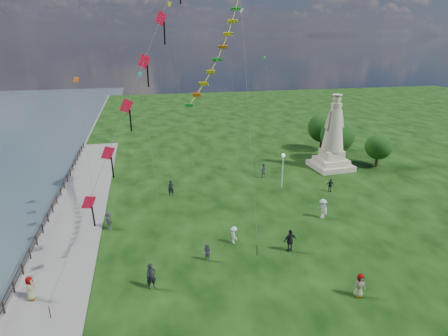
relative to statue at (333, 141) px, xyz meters
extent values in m
cube|color=slate|center=(-32.07, -10.36, -3.72)|extent=(0.30, 160.00, 0.60)
cube|color=slate|center=(-29.57, -12.36, -3.47)|extent=(5.00, 60.00, 0.10)
cylinder|color=black|center=(-31.87, -20.36, -3.02)|extent=(0.11, 0.11, 1.00)
cylinder|color=black|center=(-31.87, -18.36, -3.02)|extent=(0.11, 0.11, 1.00)
cylinder|color=black|center=(-31.87, -16.36, -3.02)|extent=(0.11, 0.11, 1.00)
cylinder|color=black|center=(-31.87, -14.36, -3.02)|extent=(0.11, 0.11, 1.00)
cylinder|color=black|center=(-31.87, -12.36, -3.02)|extent=(0.11, 0.11, 1.00)
cylinder|color=black|center=(-31.87, -10.36, -3.02)|extent=(0.11, 0.11, 1.00)
cylinder|color=black|center=(-31.87, -8.36, -3.02)|extent=(0.11, 0.11, 1.00)
cylinder|color=black|center=(-31.87, -6.36, -3.02)|extent=(0.11, 0.11, 1.00)
cylinder|color=black|center=(-31.87, -4.36, -3.02)|extent=(0.11, 0.11, 1.00)
cylinder|color=black|center=(-31.87, -2.36, -3.02)|extent=(0.11, 0.11, 1.00)
cylinder|color=black|center=(-31.87, -0.36, -3.02)|extent=(0.11, 0.11, 1.00)
cylinder|color=black|center=(-31.87, 1.64, -3.02)|extent=(0.11, 0.11, 1.00)
cylinder|color=black|center=(-31.87, 3.64, -3.02)|extent=(0.11, 0.11, 1.00)
cylinder|color=black|center=(-31.87, 5.64, -3.02)|extent=(0.11, 0.11, 1.00)
cylinder|color=black|center=(-31.87, 7.64, -3.02)|extent=(0.11, 0.11, 1.00)
cylinder|color=black|center=(-31.87, 9.64, -3.02)|extent=(0.11, 0.11, 1.00)
cylinder|color=black|center=(-31.87, 11.64, -3.02)|extent=(0.11, 0.11, 1.00)
cylinder|color=black|center=(-31.87, 13.64, -3.02)|extent=(0.11, 0.11, 1.00)
cylinder|color=black|center=(-31.87, 15.64, -3.02)|extent=(0.11, 0.11, 1.00)
cube|color=black|center=(-31.87, -10.36, -2.54)|extent=(0.06, 52.00, 0.06)
cube|color=black|center=(-31.87, -10.36, -2.97)|extent=(0.06, 52.00, 0.06)
cube|color=beige|center=(0.00, 0.00, -3.20)|extent=(4.88, 4.88, 0.65)
cube|color=beige|center=(0.00, 0.00, -2.54)|extent=(3.72, 3.72, 0.65)
cube|color=beige|center=(0.00, 0.00, -1.67)|extent=(2.56, 2.56, 1.09)
cylinder|color=beige|center=(0.00, 0.00, 4.55)|extent=(1.40, 1.40, 0.44)
sphere|color=beige|center=(0.00, 0.00, 5.23)|extent=(1.00, 1.00, 1.00)
cylinder|color=beige|center=(0.00, 0.00, 5.75)|extent=(1.20, 1.20, 0.11)
cylinder|color=silver|center=(-8.42, -4.96, -1.68)|extent=(0.11, 0.11, 3.69)
sphere|color=white|center=(-8.42, -4.96, 0.27)|extent=(0.37, 0.37, 0.37)
cylinder|color=#382314|center=(1.86, 2.33, -2.42)|extent=(0.36, 0.36, 2.21)
sphere|color=#1B380F|center=(1.86, 2.33, 0.06)|extent=(4.42, 4.42, 4.42)
cylinder|color=#382314|center=(6.01, -0.77, -2.70)|extent=(0.36, 0.36, 1.65)
sphere|color=#1B380F|center=(6.01, -0.77, -0.85)|extent=(3.29, 3.29, 3.29)
cylinder|color=#382314|center=(2.31, 7.50, -2.48)|extent=(0.36, 0.36, 2.09)
sphere|color=#1B380F|center=(2.31, 7.50, -0.13)|extent=(4.18, 4.18, 4.18)
imported|color=black|center=(-23.08, -19.68, -2.59)|extent=(0.77, 0.60, 1.87)
imported|color=#595960|center=(-18.94, -17.31, -2.80)|extent=(0.77, 0.83, 1.46)
imported|color=silver|center=(-16.36, -15.20, -2.80)|extent=(0.65, 1.01, 1.45)
imported|color=black|center=(-12.39, -17.32, -2.59)|extent=(1.17, 0.72, 1.87)
imported|color=#595960|center=(-10.07, -23.36, -2.69)|extent=(0.84, 0.54, 1.67)
imported|color=#595960|center=(-26.45, -10.56, -2.69)|extent=(0.96, 1.64, 1.66)
imported|color=black|center=(-20.56, -4.59, -2.65)|extent=(0.68, 0.49, 1.75)
imported|color=#595960|center=(-9.49, -1.50, -2.61)|extent=(0.99, 0.72, 1.83)
imported|color=silver|center=(-7.32, -12.58, -2.60)|extent=(0.84, 1.29, 1.85)
imported|color=black|center=(-3.72, -7.06, -2.80)|extent=(0.90, 0.55, 1.46)
imported|color=#595960|center=(-30.57, -19.31, -2.70)|extent=(0.69, 0.90, 1.64)
cylinder|color=black|center=(-29.07, -21.36, -3.07)|extent=(0.06, 0.06, 0.90)
cube|color=#BA0A26|center=(-26.50, -18.84, 2.72)|extent=(0.87, 0.64, 1.03)
cube|color=black|center=(-26.32, -18.94, 1.77)|extent=(0.10, 0.28, 1.48)
cube|color=#BA0A26|center=(-25.18, -17.54, 5.42)|extent=(0.87, 0.64, 1.03)
cube|color=black|center=(-25.00, -17.64, 4.47)|extent=(0.10, 0.28, 1.48)
cube|color=#BA0A26|center=(-23.86, -16.25, 8.11)|extent=(0.87, 0.64, 1.03)
cube|color=black|center=(-23.68, -16.35, 7.16)|extent=(0.10, 0.28, 1.48)
cube|color=#BA0A26|center=(-22.53, -14.95, 10.81)|extent=(0.87, 0.64, 1.03)
cube|color=black|center=(-22.35, -15.05, 9.86)|extent=(0.10, 0.28, 1.48)
cube|color=#BA0A26|center=(-21.21, -13.65, 13.51)|extent=(0.87, 0.64, 1.03)
cube|color=black|center=(-21.03, -13.75, 12.56)|extent=(0.10, 0.28, 1.48)
cylinder|color=black|center=(-15.07, -17.36, -3.07)|extent=(0.06, 0.06, 0.90)
cube|color=green|center=(-16.52, -15.76, 14.04)|extent=(0.71, 0.64, 0.18)
cube|color=yellow|center=(-16.91, -16.41, 13.26)|extent=(0.71, 0.66, 0.19)
cube|color=yellow|center=(-17.34, -17.06, 12.50)|extent=(0.70, 0.68, 0.21)
cube|color=#FF6210|center=(-17.81, -17.70, 11.75)|extent=(0.69, 0.69, 0.23)
cube|color=green|center=(-18.29, -18.35, 11.05)|extent=(0.68, 0.69, 0.25)
cube|color=yellow|center=(-18.80, -18.98, 10.40)|extent=(0.66, 0.69, 0.27)
cube|color=yellow|center=(-19.32, -19.62, 9.81)|extent=(0.64, 0.68, 0.28)
cube|color=#FF6210|center=(-19.84, -20.24, 9.28)|extent=(0.62, 0.67, 0.30)
cube|color=green|center=(-20.36, -20.85, 8.83)|extent=(0.60, 0.66, 0.31)
cube|color=teal|center=(-22.92, 0.26, 8.57)|extent=(0.51, 0.39, 0.57)
cylinder|color=#595959|center=(-22.42, -2.24, 2.55)|extent=(1.02, 5.02, 12.05)
cube|color=silver|center=(-11.23, 2.98, 15.11)|extent=(0.51, 0.39, 0.57)
cylinder|color=#595959|center=(-10.73, 0.48, 5.82)|extent=(1.02, 5.02, 18.59)
cube|color=yellow|center=(-18.85, 8.03, 16.00)|extent=(0.51, 0.39, 0.57)
cylinder|color=#595959|center=(-18.35, 5.53, 6.26)|extent=(1.02, 5.02, 19.47)
cube|color=green|center=(-5.76, 10.83, 9.56)|extent=(0.51, 0.39, 0.57)
cylinder|color=#595959|center=(-5.26, 8.33, 3.04)|extent=(1.02, 5.02, 13.04)
cube|color=#FF6210|center=(-28.97, -1.86, 8.38)|extent=(0.51, 0.39, 0.57)
cylinder|color=#595959|center=(-28.47, -4.36, 2.46)|extent=(1.02, 5.02, 11.86)
cylinder|color=#595959|center=(-12.53, 2.62, 9.84)|extent=(1.02, 5.02, 26.64)
camera|label=1|loc=(-22.81, -41.10, 12.38)|focal=30.00mm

